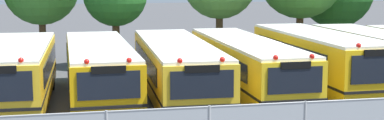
# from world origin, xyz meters

# --- Properties ---
(ground_plane) EXTENTS (160.00, 160.00, 0.00)m
(ground_plane) POSITION_xyz_m (0.00, 0.00, 0.00)
(ground_plane) COLOR #424244
(school_bus_0) EXTENTS (2.72, 9.69, 2.59)m
(school_bus_0) POSITION_xyz_m (-9.57, -0.21, 1.36)
(school_bus_0) COLOR yellow
(school_bus_0) RESTS_ON ground_plane
(school_bus_1) EXTENTS (2.75, 10.56, 2.50)m
(school_bus_1) POSITION_xyz_m (-6.34, 0.06, 1.32)
(school_bus_1) COLOR #EAA80C
(school_bus_1) RESTS_ON ground_plane
(school_bus_2) EXTENTS (2.83, 11.28, 2.51)m
(school_bus_2) POSITION_xyz_m (-3.16, -0.08, 1.33)
(school_bus_2) COLOR yellow
(school_bus_2) RESTS_ON ground_plane
(school_bus_3) EXTENTS (2.51, 11.43, 2.50)m
(school_bus_3) POSITION_xyz_m (-0.06, 0.17, 1.32)
(school_bus_3) COLOR yellow
(school_bus_3) RESTS_ON ground_plane
(school_bus_4) EXTENTS (2.83, 9.99, 2.76)m
(school_bus_4) POSITION_xyz_m (3.20, -0.02, 1.45)
(school_bus_4) COLOR yellow
(school_bus_4) RESTS_ON ground_plane
(school_bus_5) EXTENTS (2.55, 11.23, 2.62)m
(school_bus_5) POSITION_xyz_m (6.51, 0.16, 1.38)
(school_bus_5) COLOR yellow
(school_bus_5) RESTS_ON ground_plane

